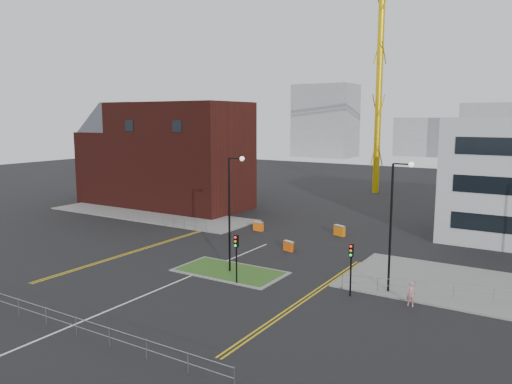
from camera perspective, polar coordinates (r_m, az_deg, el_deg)
ground at (r=35.23m, az=-13.39°, el=-11.73°), size 200.00×200.00×0.00m
pavement_left at (r=63.94m, az=-12.07°, el=-2.48°), size 28.00×8.00×0.12m
island_kerb at (r=39.78m, az=-3.01°, el=-9.07°), size 8.60×4.60×0.08m
grass_island at (r=39.77m, az=-3.01°, el=-9.04°), size 8.00×4.00×0.12m
brick_building at (r=69.41m, az=-10.58°, el=4.07°), size 24.20×10.07×14.24m
tower_crane at (r=84.05m, az=18.28°, el=17.71°), size 49.23×21.51×37.75m
streetlamp_island at (r=38.38m, az=-2.81°, el=-1.46°), size 1.46×0.36×9.18m
streetlamp_right_near at (r=35.05m, az=15.52°, el=-2.72°), size 1.46×0.36×9.18m
traffic_light_island at (r=36.38m, az=-2.27°, el=-6.60°), size 0.28×0.33×3.65m
traffic_light_right at (r=34.53m, az=10.81°, el=-7.58°), size 0.28×0.33×3.65m
railing_front at (r=31.34m, az=-21.44°, el=-13.17°), size 24.05×0.05×1.10m
railing_left at (r=54.97m, az=-8.20°, el=-3.44°), size 6.05×0.05×1.10m
railing_right at (r=36.51m, az=25.56°, el=-10.33°), size 19.05×5.05×1.10m
centre_line at (r=36.57m, az=-11.13°, el=-10.88°), size 0.15×30.00×0.01m
yellow_left_a at (r=48.07m, az=-12.51°, el=-6.20°), size 0.12×24.00×0.01m
yellow_left_b at (r=47.87m, az=-12.25°, el=-6.26°), size 0.12×24.00×0.01m
yellow_right_a at (r=34.54m, az=5.52°, el=-11.94°), size 0.12×20.00×0.01m
yellow_right_b at (r=34.42m, az=5.97°, el=-12.02°), size 0.12×20.00×0.01m
skyline_a at (r=156.63m, az=7.93°, el=8.06°), size 18.00×12.00×22.00m
skyline_b at (r=153.74m, az=26.89°, el=6.10°), size 24.00×12.00×16.00m
skyline_d at (r=166.24m, az=20.95°, el=5.88°), size 30.00×12.00×12.00m
pedestrian at (r=34.21m, az=17.30°, el=-11.07°), size 0.61×0.42×1.62m
barrier_left at (r=53.57m, az=0.27°, el=-3.90°), size 1.20×0.50×0.98m
barrier_mid at (r=45.74m, az=3.74°, el=-6.13°), size 1.15×0.72×0.92m
barrier_right at (r=52.09m, az=9.51°, el=-4.32°), size 1.35×0.88×1.08m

